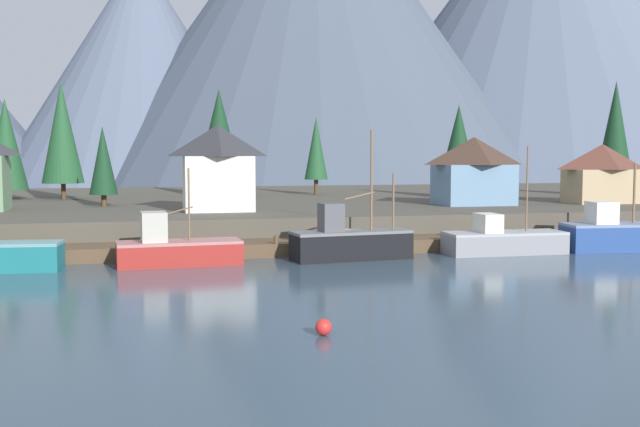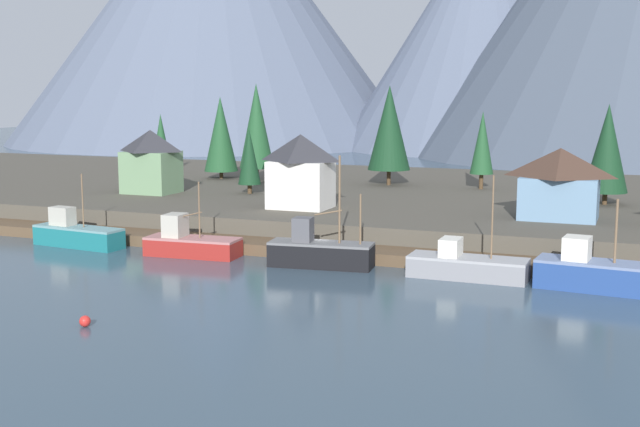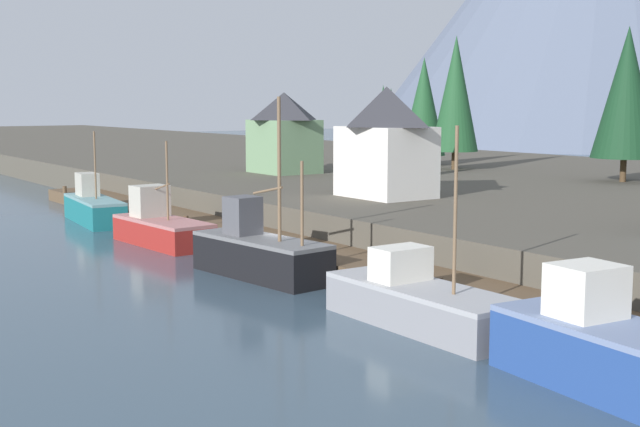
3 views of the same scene
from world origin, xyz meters
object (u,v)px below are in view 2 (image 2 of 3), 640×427
object	(u,v)px
house_white	(301,171)
conifer_near_right	(607,148)
fishing_boat_blue	(598,273)
conifer_mid_right	(482,143)
house_green	(151,161)
conifer_back_left	(389,128)
conifer_far_left	(161,139)
fishing_boat_black	(320,252)
house_blue	(560,183)
conifer_centre	(221,134)
conifer_near_left	(249,156)
fishing_boat_teal	(77,234)
fishing_boat_red	(190,243)
conifer_mid_left	(256,126)
fishing_boat_grey	(466,266)
channel_buoy	(85,321)

from	to	relation	value
house_white	conifer_near_right	size ratio (longest dim) A/B	0.71
fishing_boat_blue	conifer_mid_right	distance (m)	41.34
house_green	conifer_back_left	world-z (taller)	conifer_back_left
house_white	conifer_far_left	size ratio (longest dim) A/B	0.89
conifer_back_left	conifer_far_left	xyz separation A→B (m)	(-35.43, 3.71, -2.44)
fishing_boat_black	house_green	bearing A→B (deg)	138.96
house_blue	conifer_centre	distance (m)	50.03
fishing_boat_black	conifer_near_left	bearing A→B (deg)	120.93
fishing_boat_blue	conifer_near_right	world-z (taller)	conifer_near_right
conifer_near_left	fishing_boat_teal	bearing A→B (deg)	-105.33
house_blue	fishing_boat_black	bearing A→B (deg)	-135.63
fishing_boat_black	house_green	xyz separation A→B (m)	(-28.75, 19.89, 5.00)
fishing_boat_teal	conifer_near_left	distance (m)	24.84
fishing_boat_red	conifer_far_left	bearing A→B (deg)	121.16
house_green	conifer_far_left	size ratio (longest dim) A/B	0.87
conifer_near_right	conifer_mid_left	xyz separation A→B (m)	(-43.45, 6.65, 1.34)
conifer_far_left	fishing_boat_teal	bearing A→B (deg)	-68.11
conifer_near_left	conifer_mid_left	xyz separation A→B (m)	(-4.77, 11.91, 2.91)
fishing_boat_blue	conifer_mid_left	distance (m)	57.47
fishing_boat_teal	conifer_mid_left	bearing A→B (deg)	93.66
house_blue	house_green	bearing A→B (deg)	176.25
fishing_boat_blue	house_white	distance (m)	33.51
fishing_boat_grey	conifer_mid_left	size ratio (longest dim) A/B	0.72
channel_buoy	fishing_boat_red	bearing A→B (deg)	103.28
fishing_boat_blue	conifer_near_right	distance (m)	29.74
house_green	house_blue	size ratio (longest dim) A/B	1.00
fishing_boat_blue	conifer_mid_left	bearing A→B (deg)	146.99
conifer_mid_right	conifer_near_right	bearing A→B (deg)	-31.30
conifer_mid_left	conifer_back_left	distance (m)	17.41
house_green	channel_buoy	xyz separation A→B (m)	(21.64, -41.34, -5.89)
conifer_centre	conifer_mid_right	bearing A→B (deg)	1.43
fishing_boat_teal	conifer_back_left	xyz separation A→B (m)	(18.89, 37.46, 8.57)
conifer_back_left	conifer_centre	distance (m)	23.29
fishing_boat_black	conifer_near_right	distance (m)	36.18
house_green	channel_buoy	distance (m)	47.04
conifer_mid_right	conifer_back_left	xyz separation A→B (m)	(-11.62, 0.02, 1.63)
fishing_boat_teal	channel_buoy	size ratio (longest dim) A/B	13.31
conifer_near_right	channel_buoy	bearing A→B (deg)	-119.11
fishing_boat_grey	house_blue	size ratio (longest dim) A/B	1.25
fishing_boat_teal	fishing_boat_red	bearing A→B (deg)	6.10
conifer_centre	fishing_boat_red	bearing A→B (deg)	-65.86
conifer_far_left	channel_buoy	distance (m)	71.55
house_green	conifer_near_left	size ratio (longest dim) A/B	0.96
fishing_boat_red	conifer_far_left	world-z (taller)	conifer_far_left
conifer_mid_left	house_blue	bearing A→B (deg)	-24.86
fishing_boat_red	house_white	world-z (taller)	house_white
fishing_boat_teal	fishing_boat_red	distance (m)	12.06
fishing_boat_teal	conifer_mid_left	distance (m)	36.30
channel_buoy	fishing_boat_black	bearing A→B (deg)	71.66
fishing_boat_red	conifer_near_right	bearing A→B (deg)	37.33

